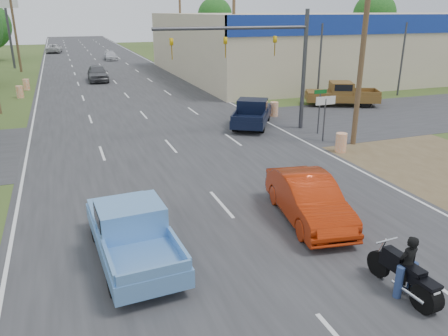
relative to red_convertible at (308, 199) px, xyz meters
name	(u,v)px	position (x,y,z in m)	size (l,w,h in m)	color
main_road	(115,82)	(-2.37, 34.23, -0.78)	(15.00, 180.00, 0.02)	#2D2D30
cross_road	(163,137)	(-2.37, 12.23, -0.78)	(120.00, 10.00, 0.02)	#2D2D30
dirt_verge	(415,157)	(8.63, 4.23, -0.78)	(8.00, 18.00, 0.01)	brown
big_box_store	(376,41)	(29.63, 34.16, 2.53)	(50.00, 28.10, 6.60)	#B7A88C
utility_pole_1	(363,44)	(7.13, 7.23, 4.53)	(2.00, 0.28, 10.00)	#4C3823
utility_pole_2	(234,30)	(7.13, 25.23, 4.53)	(2.00, 0.28, 10.00)	#4C3823
utility_pole_3	(180,24)	(7.13, 43.23, 4.53)	(2.00, 0.28, 10.00)	#4C3823
utility_pole_6	(14,25)	(-11.87, 46.23, 4.53)	(2.00, 0.28, 10.00)	#4C3823
tree_3	(374,14)	(52.63, 64.23, 5.41)	(8.40, 8.40, 10.40)	#422D19
tree_5	(215,15)	(27.63, 89.23, 5.10)	(7.98, 7.98, 9.88)	#422D19
barrel_0	(341,143)	(5.63, 6.23, -0.29)	(0.56, 0.56, 1.00)	orange
barrel_1	(274,109)	(6.03, 14.73, -0.29)	(0.56, 0.56, 1.00)	orange
barrel_2	(20,92)	(-10.87, 28.23, -0.29)	(0.56, 0.56, 1.00)	orange
barrel_3	(26,85)	(-10.57, 32.23, -0.29)	(0.56, 0.56, 1.00)	orange
pole_sign_left_far	(5,8)	(-12.87, 50.23, 6.38)	(3.00, 0.35, 9.20)	#3F3F44
lane_sign	(325,108)	(5.83, 8.23, 1.11)	(1.20, 0.08, 2.52)	#3F3F44
street_name_sign	(319,107)	(6.43, 9.73, 0.82)	(0.80, 0.08, 2.61)	#3F3F44
signal_mast	(264,50)	(3.45, 11.23, 4.02)	(9.12, 0.40, 7.00)	#3F3F44
red_convertible	(308,199)	(0.00, 0.00, 0.00)	(1.67, 4.78, 1.58)	#A22407
motorcycle	(408,278)	(0.12, -4.67, -0.25)	(0.73, 2.39, 1.21)	black
rider	(407,268)	(0.11, -4.60, 0.01)	(0.58, 0.38, 1.59)	black
blue_pickup	(131,230)	(-6.09, -0.30, 0.08)	(2.26, 5.26, 1.71)	black
navy_pickup	(252,112)	(3.59, 12.93, 0.06)	(4.30, 5.32, 1.68)	black
brown_pickup	(340,94)	(12.41, 16.29, 0.12)	(5.80, 4.15, 1.80)	black
distant_car_grey	(98,73)	(-3.91, 35.40, 0.04)	(1.96, 4.87, 1.66)	#545459
distant_car_silver	(111,56)	(-0.26, 56.12, -0.17)	(1.73, 4.26, 1.24)	silver
distant_car_white	(54,49)	(-8.09, 71.52, -0.06)	(2.40, 5.21, 1.45)	silver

